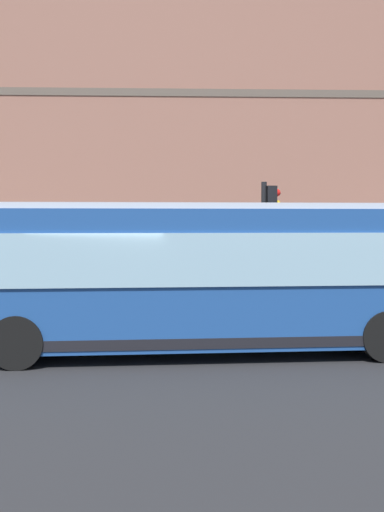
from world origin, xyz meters
The scene contains 9 objects.
ground centered at (0.00, 0.00, 0.00)m, with size 120.00×120.00×0.00m, color #262628.
sidewalk_curb centered at (5.07, 0.00, 0.07)m, with size 4.94×40.00×0.15m, color gray.
building_corner centered at (11.29, 0.00, 6.16)m, with size 7.54×19.62×12.35m.
city_bus_nearside centered at (0.24, -2.08, 1.55)m, with size 3.05×10.16×3.07m.
traffic_light_near_corner centered at (3.10, -3.87, 2.63)m, with size 0.32×0.49×3.55m.
fire_hydrant centered at (6.86, -4.17, 0.51)m, with size 0.35×0.35×0.74m.
pedestrian_near_hydrant centered at (4.92, -6.95, 1.12)m, with size 0.32×0.32×1.68m.
pedestrian_walking_along_curb centered at (4.01, 1.35, 1.19)m, with size 0.32×0.32×1.79m.
newspaper_vending_box centered at (4.38, -3.54, 0.60)m, with size 0.44×0.43×0.90m.
Camera 1 is at (-12.64, -1.33, 2.72)m, focal length 44.21 mm.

